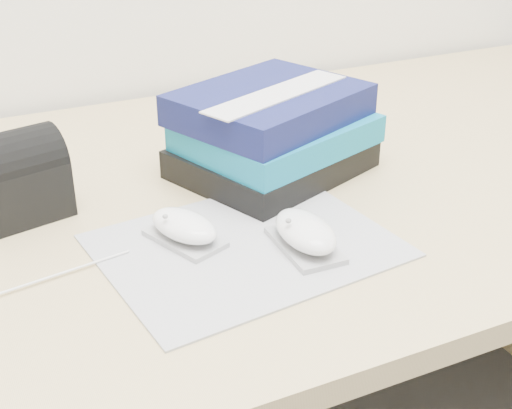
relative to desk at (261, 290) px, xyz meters
name	(u,v)px	position (x,y,z in m)	size (l,w,h in m)	color
desk	(261,290)	(0.00, 0.00, 0.00)	(1.60, 0.80, 0.73)	tan
mousepad	(246,246)	(-0.13, -0.22, 0.24)	(0.32, 0.25, 0.00)	gray
mouse_rear	(184,228)	(-0.19, -0.18, 0.25)	(0.08, 0.11, 0.04)	#A0A0A2
mouse_front	(305,234)	(-0.07, -0.26, 0.26)	(0.06, 0.11, 0.04)	#979799
usb_cable	(36,282)	(-0.36, -0.20, 0.24)	(0.00, 0.00, 0.22)	white
book_stack	(273,132)	(-0.01, -0.05, 0.29)	(0.30, 0.27, 0.12)	black
pouch	(11,178)	(-0.35, -0.03, 0.29)	(0.14, 0.11, 0.11)	black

